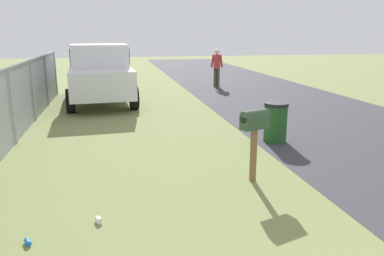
{
  "coord_description": "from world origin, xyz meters",
  "views": [
    {
      "loc": [
        -0.12,
        2.05,
        2.51
      ],
      "look_at": [
        5.67,
        0.87,
        1.04
      ],
      "focal_mm": 36.23,
      "sensor_mm": 36.0,
      "label": 1
    }
  ],
  "objects_px": {
    "mailbox": "(255,125)",
    "trash_bin": "(275,122)",
    "pickup_truck": "(100,72)",
    "pedestrian": "(217,65)"
  },
  "relations": [
    {
      "from": "pickup_truck",
      "to": "trash_bin",
      "type": "bearing_deg",
      "value": 30.1
    },
    {
      "from": "mailbox",
      "to": "pedestrian",
      "type": "bearing_deg",
      "value": -31.63
    },
    {
      "from": "mailbox",
      "to": "pickup_truck",
      "type": "xyz_separation_m",
      "value": [
        8.37,
        2.74,
        0.11
      ]
    },
    {
      "from": "trash_bin",
      "to": "mailbox",
      "type": "bearing_deg",
      "value": 148.5
    },
    {
      "from": "pedestrian",
      "to": "mailbox",
      "type": "bearing_deg",
      "value": -177.48
    },
    {
      "from": "pickup_truck",
      "to": "pedestrian",
      "type": "xyz_separation_m",
      "value": [
        3.06,
        -5.17,
        -0.11
      ]
    },
    {
      "from": "pickup_truck",
      "to": "trash_bin",
      "type": "height_order",
      "value": "pickup_truck"
    },
    {
      "from": "mailbox",
      "to": "trash_bin",
      "type": "relative_size",
      "value": 1.35
    },
    {
      "from": "trash_bin",
      "to": "pedestrian",
      "type": "distance_m",
      "value": 9.27
    },
    {
      "from": "pickup_truck",
      "to": "mailbox",
      "type": "bearing_deg",
      "value": 14.41
    }
  ]
}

